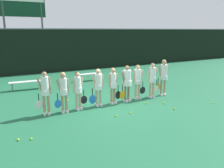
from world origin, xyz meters
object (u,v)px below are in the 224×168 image
player_7 (152,78)px  tennis_ball_6 (31,139)px  scoreboard (23,16)px  tennis_ball_3 (18,140)px  bench_courtside (27,82)px  player_8 (163,74)px  tennis_ball_2 (116,116)px  tennis_ball_9 (213,103)px  player_1 (63,89)px  tennis_ball_0 (68,100)px  player_5 (127,81)px  player_0 (45,90)px  player_2 (78,88)px  tennis_ball_8 (164,103)px  player_3 (98,85)px  bench_far (90,75)px  tennis_ball_4 (131,113)px  player_6 (138,79)px  player_4 (113,83)px  tennis_ball_1 (146,103)px  tennis_ball_7 (143,89)px  tennis_ball_5 (174,109)px

player_7 → tennis_ball_6: player_7 is taller
scoreboard → tennis_ball_3: scoreboard is taller
bench_courtside → player_8: bearing=-31.9°
tennis_ball_2 → tennis_ball_9: tennis_ball_2 is taller
player_1 → tennis_ball_3: player_1 is taller
tennis_ball_0 → tennis_ball_9: 6.64m
scoreboard → player_5: bearing=-72.2°
player_0 → player_2: bearing=8.8°
player_8 → tennis_ball_8: (-0.81, -1.11, -1.06)m
player_3 → player_7: (2.82, -0.08, 0.04)m
bench_far → tennis_ball_4: bench_far is taller
player_6 → player_8: (1.49, -0.07, 0.12)m
player_1 → player_3: player_1 is taller
player_4 → tennis_ball_0: bearing=139.4°
scoreboard → tennis_ball_0: size_ratio=77.05×
bench_far → tennis_ball_1: size_ratio=24.33×
bench_far → tennis_ball_3: (-4.88, -6.53, -0.37)m
player_7 → tennis_ball_7: bearing=73.0°
player_6 → player_8: 1.49m
player_7 → scoreboard: bearing=116.5°
player_7 → tennis_ball_1: player_7 is taller
player_0 → player_3: size_ratio=1.06×
player_0 → tennis_ball_7: size_ratio=25.37×
player_0 → tennis_ball_9: 7.31m
player_1 → tennis_ball_2: player_1 is taller
player_4 → tennis_ball_3: player_4 is taller
player_5 → tennis_ball_7: bearing=25.1°
player_3 → tennis_ball_3: 3.95m
player_0 → tennis_ball_1: bearing=0.7°
player_1 → player_0: bearing=173.8°
scoreboard → tennis_ball_1: 11.98m
tennis_ball_1 → player_4: bearing=150.2°
tennis_ball_7 → player_8: bearing=-79.9°
tennis_ball_6 → player_8: bearing=15.8°
tennis_ball_4 → player_5: bearing=64.9°
bench_courtside → tennis_ball_3: 6.16m
bench_far → player_3: bearing=-108.7°
scoreboard → player_3: 10.47m
player_1 → tennis_ball_7: 5.14m
scoreboard → tennis_ball_5: scoreboard is taller
tennis_ball_4 → tennis_ball_5: size_ratio=0.90×
player_2 → tennis_ball_0: bearing=83.3°
tennis_ball_0 → tennis_ball_9: tennis_ball_0 is taller
tennis_ball_6 → player_0: bearing=66.2°
tennis_ball_1 → tennis_ball_8: 0.81m
player_0 → tennis_ball_2: player_0 is taller
scoreboard → tennis_ball_3: size_ratio=79.31×
tennis_ball_0 → player_7: bearing=-19.1°
player_8 → tennis_ball_4: 3.33m
scoreboard → player_4: (2.46, -9.80, -3.33)m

